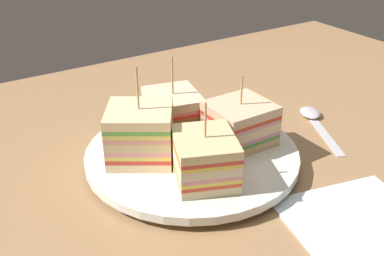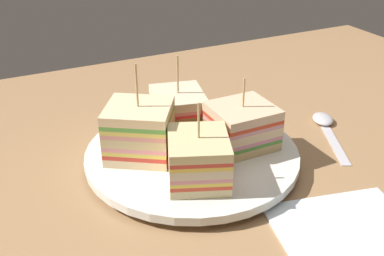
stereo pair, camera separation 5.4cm
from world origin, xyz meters
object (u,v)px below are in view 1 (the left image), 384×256
object	(u,v)px
chip_pile	(190,141)
spoon	(314,117)
plate	(192,155)
sandwich_wedge_2	(205,158)
sandwich_wedge_1	(141,134)
sandwich_wedge_3	(239,124)
napkin	(356,219)
sandwich_wedge_0	(173,111)

from	to	relation	value
chip_pile	spoon	world-z (taller)	chip_pile
plate	chip_pile	bearing A→B (deg)	-178.11
sandwich_wedge_2	chip_pile	xyz separation A→B (cm)	(1.69, 5.69, -1.18)
sandwich_wedge_1	plate	bearing A→B (deg)	15.89
sandwich_wedge_3	plate	bearing A→B (deg)	-13.83
chip_pile	napkin	xyz separation A→B (cm)	(8.43, -18.04, -2.92)
sandwich_wedge_2	napkin	world-z (taller)	sandwich_wedge_2
sandwich_wedge_3	chip_pile	xyz separation A→B (cm)	(-6.24, 1.40, -1.18)
sandwich_wedge_3	sandwich_wedge_0	bearing A→B (deg)	-56.66
sandwich_wedge_1	spoon	size ratio (longest dim) A/B	0.86
sandwich_wedge_3	sandwich_wedge_1	bearing A→B (deg)	-15.43
plate	sandwich_wedge_0	world-z (taller)	sandwich_wedge_0
sandwich_wedge_3	spoon	bearing A→B (deg)	-173.96
plate	sandwich_wedge_1	bearing A→B (deg)	163.30
sandwich_wedge_1	napkin	distance (cm)	24.63
sandwich_wedge_1	sandwich_wedge_2	world-z (taller)	sandwich_wedge_1
sandwich_wedge_0	napkin	world-z (taller)	sandwich_wedge_0
plate	napkin	world-z (taller)	plate
plate	sandwich_wedge_1	xyz separation A→B (cm)	(-5.81, 1.74, 3.84)
plate	sandwich_wedge_0	size ratio (longest dim) A/B	2.60
sandwich_wedge_0	chip_pile	world-z (taller)	sandwich_wedge_0
sandwich_wedge_0	sandwich_wedge_2	distance (cm)	12.06
sandwich_wedge_0	sandwich_wedge_2	bearing A→B (deg)	-1.42
plate	napkin	distance (cm)	19.79
sandwich_wedge_0	chip_pile	bearing A→B (deg)	0.57
sandwich_wedge_1	napkin	size ratio (longest dim) A/B	0.82
plate	chip_pile	xyz separation A→B (cm)	(-0.36, -0.01, 2.08)
napkin	spoon	bearing A→B (deg)	55.21
sandwich_wedge_1	chip_pile	size ratio (longest dim) A/B	1.32
sandwich_wedge_1	spoon	world-z (taller)	sandwich_wedge_1
sandwich_wedge_1	spoon	bearing A→B (deg)	29.37
plate	sandwich_wedge_1	distance (cm)	7.18
plate	sandwich_wedge_2	xyz separation A→B (cm)	(-2.04, -5.70, 3.26)
sandwich_wedge_3	sandwich_wedge_2	bearing A→B (deg)	28.08
sandwich_wedge_1	chip_pile	bearing A→B (deg)	14.75
chip_pile	sandwich_wedge_1	bearing A→B (deg)	162.16
sandwich_wedge_2	sandwich_wedge_3	world-z (taller)	sandwich_wedge_2
spoon	napkin	world-z (taller)	spoon
sandwich_wedge_1	napkin	bearing A→B (deg)	-22.36
sandwich_wedge_3	napkin	xyz separation A→B (cm)	(2.19, -16.64, -4.10)
sandwich_wedge_2	spoon	bearing A→B (deg)	-53.56
sandwich_wedge_0	napkin	xyz separation A→B (cm)	(7.11, -24.02, -3.99)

